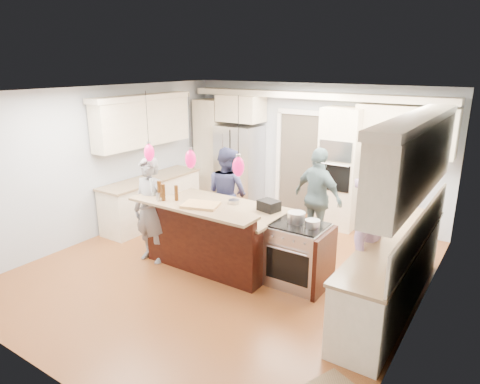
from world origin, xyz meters
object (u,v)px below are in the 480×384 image
at_px(refrigerator, 239,166).
at_px(person_far_left, 227,193).
at_px(island_range, 300,255).
at_px(person_bar_end, 151,210).
at_px(kitchen_island, 217,234).

xyz_separation_m(refrigerator, person_far_left, (0.81, -1.60, -0.07)).
relative_size(island_range, person_bar_end, 0.54).
bearing_deg(island_range, kitchen_island, -176.94).
bearing_deg(person_far_left, refrigerator, -52.19).
height_order(person_bar_end, person_far_left, person_bar_end).
relative_size(kitchen_island, person_far_left, 1.26).
height_order(island_range, person_bar_end, person_bar_end).
xyz_separation_m(refrigerator, island_range, (2.71, -2.49, -0.44)).
xyz_separation_m(refrigerator, kitchen_island, (1.30, -2.57, -0.41)).
distance_m(kitchen_island, person_far_left, 1.14).
bearing_deg(island_range, person_far_left, 154.87).
bearing_deg(person_far_left, person_bar_end, 84.93).
xyz_separation_m(kitchen_island, person_far_left, (-0.49, 0.97, 0.35)).
bearing_deg(refrigerator, island_range, -42.59).
bearing_deg(island_range, refrigerator, 137.41).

